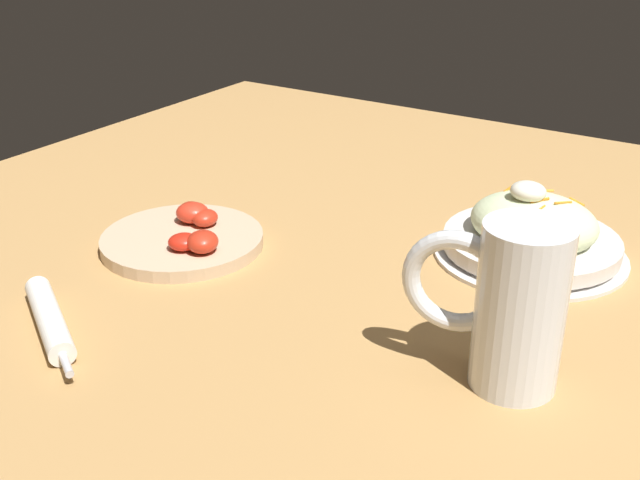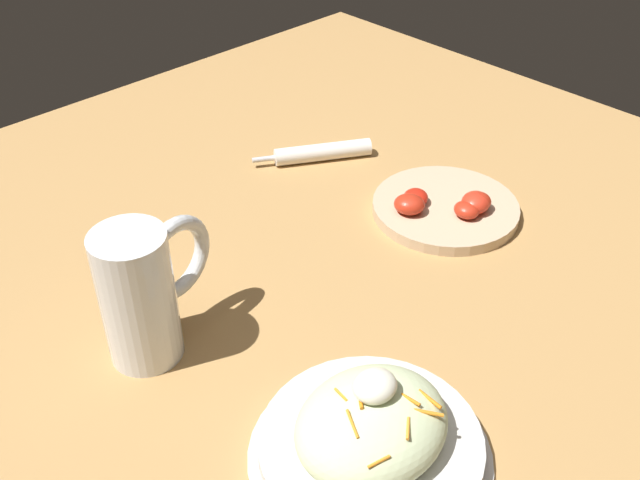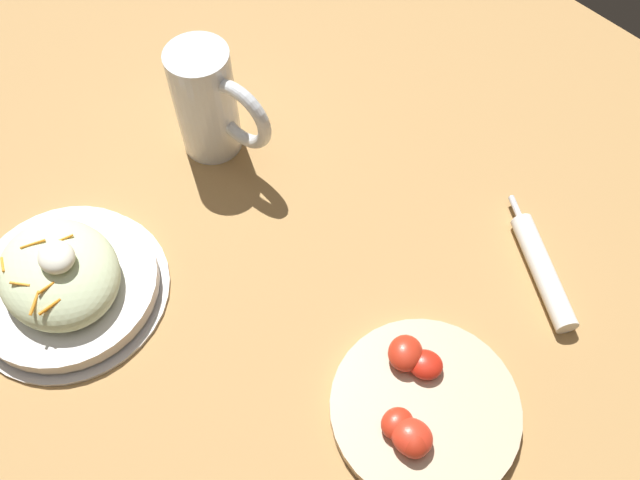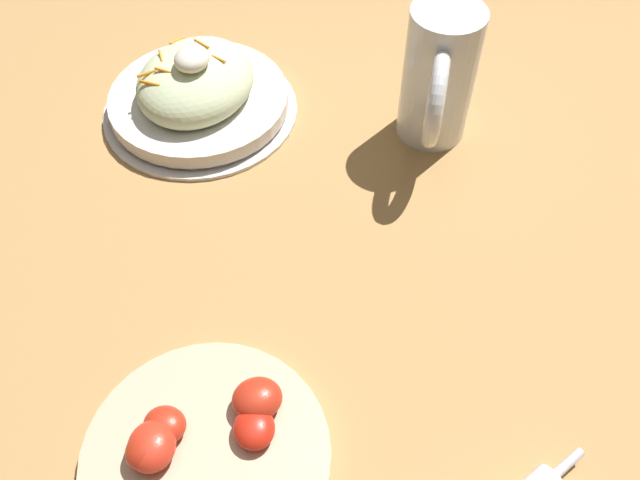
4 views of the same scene
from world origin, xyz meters
TOP-DOWN VIEW (x-y plane):
  - ground_plane at (0.00, 0.00)m, footprint 1.43×1.43m
  - salad_plate at (-0.15, -0.18)m, footprint 0.24×0.24m
  - beer_mug at (-0.21, 0.09)m, footprint 0.15×0.08m
  - tomato_plate at (0.24, 0.03)m, footprint 0.21×0.21m

SIDE VIEW (x-z plane):
  - ground_plane at x=0.00m, z-range 0.00..0.00m
  - tomato_plate at x=0.24m, z-range -0.01..0.03m
  - salad_plate at x=-0.15m, z-range -0.02..0.08m
  - beer_mug at x=-0.21m, z-range -0.01..0.15m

